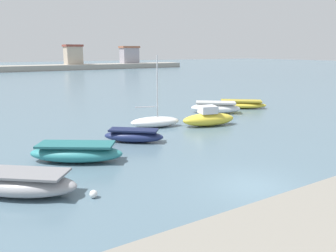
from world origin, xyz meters
TOP-DOWN VIEW (x-y plane):
  - ground_plane at (0.00, 0.00)m, footprint 400.00×400.00m
  - moored_boat_0 at (-9.51, 4.79)m, footprint 5.20×4.65m
  - moored_boat_1 at (-6.09, 8.05)m, footprint 5.51×4.49m
  - moored_boat_2 at (-1.41, 10.14)m, footprint 4.16×3.71m
  - moored_boat_3 at (2.22, 13.50)m, footprint 4.46×2.67m
  - moored_boat_4 at (6.35, 11.50)m, footprint 4.96×2.63m
  - moored_boat_5 at (10.69, 15.85)m, footprint 5.21×4.69m
  - moored_boat_6 at (15.04, 16.65)m, footprint 5.43×4.86m
  - mooring_buoy_0 at (-6.89, 2.80)m, footprint 0.35×0.35m
  - distant_shoreline at (1.80, 104.88)m, footprint 124.05×9.13m

SIDE VIEW (x-z plane):
  - ground_plane at x=0.00m, z-range 0.00..0.00m
  - mooring_buoy_0 at x=-6.89m, z-range 0.00..0.35m
  - moored_boat_6 at x=15.04m, z-range -0.02..0.88m
  - moored_boat_2 at x=-1.41m, z-range -0.02..0.91m
  - moored_boat_3 at x=2.22m, z-range -2.51..3.43m
  - moored_boat_1 at x=-6.09m, z-range -0.02..1.07m
  - moored_boat_0 at x=-9.51m, z-range -0.02..1.07m
  - moored_boat_5 at x=10.69m, z-range -0.03..1.15m
  - moored_boat_4 at x=6.35m, z-range -0.22..1.52m
  - distant_shoreline at x=1.80m, z-range -2.35..6.21m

